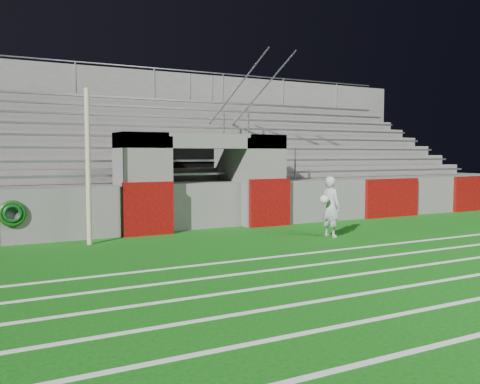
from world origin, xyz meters
TOP-DOWN VIEW (x-y plane):
  - ground at (0.00, 0.00)m, footprint 90.00×90.00m
  - field_post at (-3.42, 2.30)m, footprint 0.11×0.11m
  - field_markings at (0.00, -5.00)m, footprint 28.00×8.09m
  - stadium_structure at (0.00, 7.97)m, footprint 26.00×8.48m
  - goalkeeper_with_ball at (2.07, 0.56)m, footprint 0.59×0.58m
  - hose_coil at (-4.96, 2.94)m, footprint 0.60×0.15m

SIDE VIEW (x-z plane):
  - ground at x=0.00m, z-range 0.00..0.00m
  - field_markings at x=0.00m, z-range 0.00..0.01m
  - hose_coil at x=-4.96m, z-range 0.42..1.02m
  - goalkeeper_with_ball at x=2.07m, z-range 0.01..1.51m
  - stadium_structure at x=0.00m, z-range -1.22..4.20m
  - field_post at x=-3.42m, z-range 0.00..3.51m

